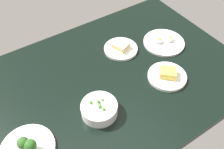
# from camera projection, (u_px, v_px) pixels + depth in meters

# --- Properties ---
(dining_table) EXTENTS (1.31, 0.91, 0.04)m
(dining_table) POSITION_uv_depth(u_px,v_px,m) (112.00, 80.00, 1.25)
(dining_table) COLOR black
(dining_table) RESTS_ON ground
(plate_eggs) EXTENTS (0.23, 0.23, 0.04)m
(plate_eggs) POSITION_uv_depth(u_px,v_px,m) (164.00, 42.00, 1.40)
(plate_eggs) COLOR white
(plate_eggs) RESTS_ON dining_table
(plate_cheese) EXTENTS (0.19, 0.19, 0.05)m
(plate_cheese) POSITION_uv_depth(u_px,v_px,m) (167.00, 76.00, 1.23)
(plate_cheese) COLOR white
(plate_cheese) RESTS_ON dining_table
(bowl_peas) EXTENTS (0.16, 0.16, 0.07)m
(bowl_peas) POSITION_uv_depth(u_px,v_px,m) (99.00, 109.00, 1.08)
(bowl_peas) COLOR white
(bowl_peas) RESTS_ON dining_table
(plate_sandwich) EXTENTS (0.18, 0.18, 0.05)m
(plate_sandwich) POSITION_uv_depth(u_px,v_px,m) (121.00, 48.00, 1.36)
(plate_sandwich) COLOR white
(plate_sandwich) RESTS_ON dining_table
(plate_broccoli) EXTENTS (0.22, 0.22, 0.08)m
(plate_broccoli) POSITION_uv_depth(u_px,v_px,m) (27.00, 148.00, 0.97)
(plate_broccoli) COLOR white
(plate_broccoli) RESTS_ON dining_table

